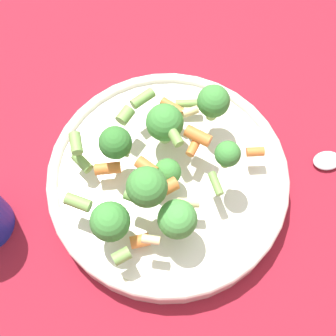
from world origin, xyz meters
The scene contains 3 objects.
ground_plane centered at (0.00, 0.00, 0.00)m, with size 3.00×3.00×0.00m, color maroon.
bowl centered at (0.00, 0.00, 0.02)m, with size 0.29×0.29×0.04m.
pasta_salad centered at (-0.01, -0.01, 0.08)m, with size 0.22×0.21×0.09m.
Camera 1 is at (0.01, -0.21, 0.54)m, focal length 50.00 mm.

